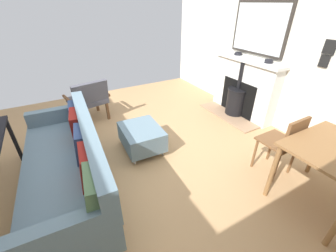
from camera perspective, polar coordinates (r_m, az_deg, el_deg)
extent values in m
cube|color=tan|center=(3.21, -10.75, -7.68)|extent=(5.27, 5.40, 0.01)
cube|color=silver|center=(4.16, 25.91, 19.56)|extent=(0.12, 5.40, 2.72)
cube|color=#9E7A5B|center=(4.33, 15.66, 2.73)|extent=(0.38, 1.28, 0.03)
cube|color=silver|center=(4.35, 19.68, 9.46)|extent=(0.25, 1.35, 1.03)
cube|color=black|center=(4.33, 18.34, 7.29)|extent=(0.06, 0.79, 0.65)
cylinder|color=black|center=(4.34, 17.79, 6.22)|extent=(0.36, 0.36, 0.49)
cylinder|color=black|center=(4.24, 18.33, 9.32)|extent=(0.38, 0.38, 0.02)
cylinder|color=black|center=(4.16, 18.91, 12.62)|extent=(0.07, 0.07, 0.50)
cube|color=silver|center=(4.19, 20.75, 16.29)|extent=(0.30, 1.43, 0.05)
cube|color=#2D2823|center=(4.20, 23.35, 22.90)|extent=(0.04, 1.08, 0.83)
cube|color=silver|center=(4.19, 23.16, 22.92)|extent=(0.01, 1.00, 0.75)
cylinder|color=black|center=(4.39, 18.31, 17.94)|extent=(0.14, 0.14, 0.05)
torus|color=black|center=(4.39, 18.35, 18.17)|extent=(0.14, 0.14, 0.01)
cylinder|color=black|center=(3.96, 25.42, 15.41)|extent=(0.13, 0.13, 0.05)
torus|color=black|center=(3.96, 25.49, 15.72)|extent=(0.13, 0.13, 0.01)
cylinder|color=#B2B2B7|center=(3.61, -30.74, -6.15)|extent=(0.04, 0.04, 0.10)
cylinder|color=#B2B2B7|center=(3.57, -20.97, -3.98)|extent=(0.04, 0.04, 0.10)
cylinder|color=#B2B2B7|center=(2.27, -14.20, -27.82)|extent=(0.04, 0.04, 0.10)
cube|color=slate|center=(2.72, -25.84, -11.26)|extent=(0.88, 2.13, 0.34)
cube|color=slate|center=(2.51, -20.29, -3.33)|extent=(0.24, 2.10, 0.38)
cube|color=slate|center=(3.43, -27.81, 2.58)|extent=(0.75, 0.16, 0.20)
cube|color=slate|center=(1.83, -25.95, -24.08)|extent=(0.75, 0.16, 0.20)
cube|color=#334775|center=(3.18, -23.85, 2.48)|extent=(0.16, 0.35, 0.34)
cube|color=maroon|center=(2.87, -23.32, -0.06)|extent=(0.16, 0.38, 0.37)
cube|color=#334775|center=(2.51, -22.36, -4.56)|extent=(0.19, 0.37, 0.36)
cube|color=maroon|center=(2.17, -21.13, -10.24)|extent=(0.18, 0.37, 0.37)
cube|color=#4C6B47|center=(1.88, -19.63, -16.94)|extent=(0.19, 0.40, 0.39)
cylinder|color=#B2B2B7|center=(3.42, -11.86, -4.07)|extent=(0.03, 0.03, 0.09)
cylinder|color=#B2B2B7|center=(3.01, -8.93, -9.32)|extent=(0.03, 0.03, 0.09)
cylinder|color=#B2B2B7|center=(3.53, -5.14, -2.35)|extent=(0.03, 0.03, 0.09)
cylinder|color=#B2B2B7|center=(3.12, -1.38, -7.14)|extent=(0.03, 0.03, 0.09)
cube|color=slate|center=(3.15, -7.08, -2.78)|extent=(0.57, 0.69, 0.29)
cube|color=brown|center=(4.55, -18.55, 6.00)|extent=(0.05, 0.05, 0.36)
cube|color=brown|center=(4.42, -24.53, 4.01)|extent=(0.05, 0.05, 0.36)
cube|color=brown|center=(4.15, -15.89, 4.02)|extent=(0.05, 0.05, 0.36)
cube|color=brown|center=(4.00, -22.39, 1.78)|extent=(0.05, 0.05, 0.36)
cube|color=#4C4C56|center=(4.19, -20.84, 6.49)|extent=(0.70, 0.67, 0.08)
cube|color=#4C4C56|center=(3.89, -20.06, 8.36)|extent=(0.61, 0.23, 0.37)
cube|color=brown|center=(4.26, -17.09, 8.86)|extent=(0.14, 0.53, 0.04)
cube|color=brown|center=(4.08, -25.20, 6.29)|extent=(0.14, 0.53, 0.04)
cube|color=black|center=(3.45, -35.77, -3.54)|extent=(0.04, 0.04, 0.70)
cylinder|color=olive|center=(3.23, 34.94, -5.35)|extent=(0.05, 0.05, 0.70)
cylinder|color=olive|center=(2.61, 26.24, -11.03)|extent=(0.05, 0.05, 0.70)
cylinder|color=brown|center=(3.26, 25.86, -4.90)|extent=(0.03, 0.03, 0.45)
cylinder|color=brown|center=(3.03, 22.23, -6.80)|extent=(0.03, 0.03, 0.45)
cylinder|color=brown|center=(3.14, 30.41, -7.67)|extent=(0.03, 0.03, 0.45)
cylinder|color=brown|center=(2.91, 26.99, -9.92)|extent=(0.03, 0.03, 0.45)
cube|color=brown|center=(2.96, 27.41, -3.65)|extent=(0.41, 0.41, 0.02)
cube|color=brown|center=(2.80, 31.09, -1.95)|extent=(0.36, 0.04, 0.37)
cube|color=black|center=(3.61, 37.38, 16.50)|extent=(0.02, 0.15, 0.18)
cube|color=black|center=(3.64, 36.39, 13.83)|extent=(0.02, 0.12, 0.16)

